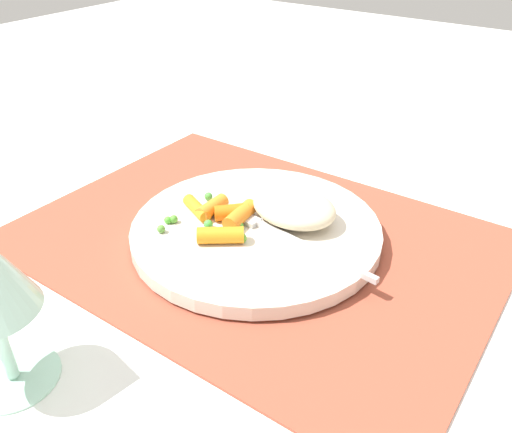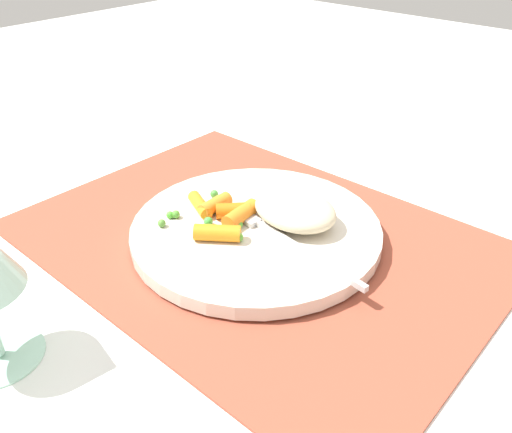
{
  "view_description": "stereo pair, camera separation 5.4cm",
  "coord_description": "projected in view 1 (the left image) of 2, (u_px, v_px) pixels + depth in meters",
  "views": [
    {
      "loc": [
        -0.28,
        0.39,
        0.33
      ],
      "look_at": [
        0.0,
        0.0,
        0.03
      ],
      "focal_mm": 37.48,
      "sensor_mm": 36.0,
      "label": 1
    },
    {
      "loc": [
        -0.32,
        0.36,
        0.33
      ],
      "look_at": [
        0.0,
        0.0,
        0.03
      ],
      "focal_mm": 37.48,
      "sensor_mm": 36.0,
      "label": 2
    }
  ],
  "objects": [
    {
      "name": "ground_plane",
      "position": [
        256.0,
        241.0,
        0.58
      ],
      "size": [
        2.4,
        2.4,
        0.0
      ],
      "primitive_type": "plane",
      "color": "white"
    },
    {
      "name": "placemat",
      "position": [
        256.0,
        238.0,
        0.58
      ],
      "size": [
        0.5,
        0.36,
        0.01
      ],
      "primitive_type": "cube",
      "color": "#9E4733",
      "rests_on": "ground_plane"
    },
    {
      "name": "plate",
      "position": [
        256.0,
        230.0,
        0.57
      ],
      "size": [
        0.27,
        0.27,
        0.01
      ],
      "primitive_type": "cylinder",
      "color": "silver",
      "rests_on": "placemat"
    },
    {
      "name": "rice_mound",
      "position": [
        294.0,
        207.0,
        0.57
      ],
      "size": [
        0.09,
        0.07,
        0.03
      ],
      "primitive_type": "ellipsoid",
      "color": "beige",
      "rests_on": "plate"
    },
    {
      "name": "carrot_portion",
      "position": [
        222.0,
        217.0,
        0.57
      ],
      "size": [
        0.1,
        0.09,
        0.02
      ],
      "color": "orange",
      "rests_on": "plate"
    },
    {
      "name": "pea_scatter",
      "position": [
        203.0,
        222.0,
        0.56
      ],
      "size": [
        0.09,
        0.09,
        0.01
      ],
      "color": "#59A930",
      "rests_on": "plate"
    },
    {
      "name": "fork",
      "position": [
        280.0,
        234.0,
        0.55
      ],
      "size": [
        0.19,
        0.03,
        0.01
      ],
      "color": "#BCBCBC",
      "rests_on": "plate"
    }
  ]
}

